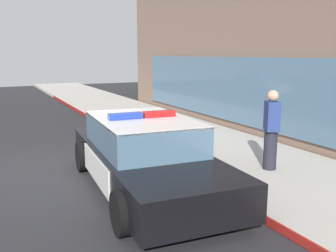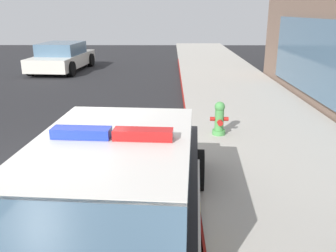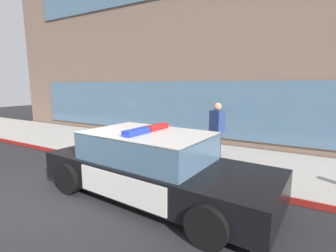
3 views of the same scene
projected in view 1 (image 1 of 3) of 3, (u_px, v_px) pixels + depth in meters
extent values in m
plane|color=#262628|center=(53.00, 170.00, 8.55)|extent=(48.00, 48.00, 0.00)
cube|color=#B2ADA3|center=(211.00, 146.00, 10.39)|extent=(48.00, 3.54, 0.15)
cube|color=maroon|center=(152.00, 154.00, 9.61)|extent=(28.80, 0.04, 0.14)
cube|color=slate|center=(260.00, 93.00, 11.05)|extent=(15.39, 0.08, 2.10)
cube|color=black|center=(146.00, 164.00, 7.24)|extent=(5.12, 2.23, 0.60)
cube|color=silver|center=(180.00, 182.00, 5.75)|extent=(1.82, 1.97, 0.05)
cube|color=silver|center=(122.00, 138.00, 8.79)|extent=(1.52, 1.95, 0.05)
cube|color=silver|center=(189.00, 158.00, 7.69)|extent=(2.10, 0.17, 0.51)
cube|color=silver|center=(96.00, 169.00, 6.97)|extent=(2.10, 0.17, 0.51)
cube|color=yellow|center=(190.00, 158.00, 7.69)|extent=(0.22, 0.03, 0.26)
cube|color=slate|center=(143.00, 134.00, 7.31)|extent=(2.71, 1.88, 0.60)
cube|color=silver|center=(142.00, 119.00, 7.25)|extent=(2.71, 1.88, 0.04)
cube|color=red|center=(159.00, 114.00, 7.37)|extent=(0.24, 0.66, 0.11)
cube|color=blue|center=(125.00, 116.00, 7.11)|extent=(0.24, 0.66, 0.11)
cylinder|color=black|center=(234.00, 194.00, 6.12)|extent=(0.69, 0.27, 0.68)
cylinder|color=black|center=(122.00, 213.00, 5.41)|extent=(0.69, 0.27, 0.68)
cylinder|color=black|center=(161.00, 148.00, 9.12)|extent=(0.69, 0.27, 0.68)
cylinder|color=black|center=(82.00, 156.00, 8.41)|extent=(0.69, 0.27, 0.68)
cylinder|color=#4C994C|center=(148.00, 134.00, 11.43)|extent=(0.28, 0.28, 0.10)
cylinder|color=#4C994C|center=(148.00, 125.00, 11.38)|extent=(0.19, 0.19, 0.45)
sphere|color=#4C994C|center=(147.00, 115.00, 11.32)|extent=(0.22, 0.22, 0.22)
cylinder|color=#B21E19|center=(147.00, 113.00, 11.31)|extent=(0.06, 0.06, 0.05)
cylinder|color=#B21E19|center=(143.00, 125.00, 11.31)|extent=(0.09, 0.10, 0.09)
cylinder|color=#B21E19|center=(152.00, 124.00, 11.43)|extent=(0.09, 0.10, 0.09)
cylinder|color=#B21E19|center=(150.00, 126.00, 11.25)|extent=(0.10, 0.12, 0.12)
cylinder|color=#23232D|center=(270.00, 150.00, 8.03)|extent=(0.28, 0.28, 0.85)
cube|color=navy|center=(272.00, 116.00, 7.89)|extent=(0.47, 0.41, 0.62)
sphere|color=tan|center=(273.00, 96.00, 7.81)|extent=(0.24, 0.24, 0.24)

